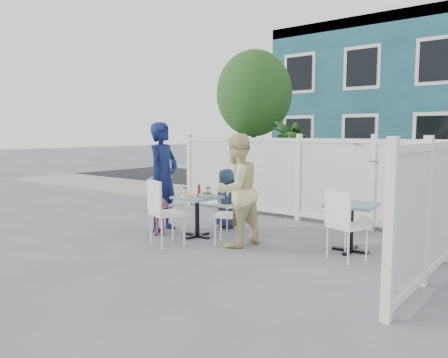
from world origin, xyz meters
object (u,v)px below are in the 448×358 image
Objects in this scene: toddler at (159,212)px; chair_near at (162,208)px; utility_cabinet at (225,174)px; main_table at (197,205)px; boy at (226,198)px; chair_right at (234,209)px; man at (163,177)px; chair_back at (232,200)px; woman at (236,190)px; spare_table at (351,215)px; chair_left at (165,199)px.

chair_near is at bearing -58.10° from toddler.
toddler is (1.91, -4.17, -0.22)m from utility_cabinet.
main_table is 0.84m from boy.
chair_near is 1.60m from boy.
chair_right is 0.49× the size of man.
chair_back reaches higher than toddler.
chair_back is at bearing -162.67° from boy.
boy is (-0.06, 0.84, 0.01)m from main_table.
chair_right is at bearing -6.45° from toddler.
toddler is at bearing 76.55° from chair_back.
chair_right reaches higher than chair_back.
chair_near is (2.46, -4.61, -0.02)m from utility_cabinet.
utility_cabinet is at bearing 136.46° from chair_near.
woman is (1.62, -0.04, -0.10)m from man.
chair_right is at bearing -100.80° from man.
chair_near is (-0.08, -1.62, 0.08)m from chair_back.
chair_right is at bearing -155.68° from spare_table.
man reaches higher than utility_cabinet.
main_table is (2.49, -3.86, -0.09)m from utility_cabinet.
spare_table is at bearing -178.00° from boy.
utility_cabinet is at bearing 122.85° from main_table.
chair_left is (1.66, -3.79, -0.06)m from utility_cabinet.
main_table is at bearing -66.36° from utility_cabinet.
chair_left reaches higher than chair_back.
utility_cabinet is 4.13m from chair_left.
toddler is at bearing 47.70° from chair_left.
boy is at bearing 26.71° from chair_back.
main_table is 0.63× the size of boy.
woman is at bearing -143.00° from chair_right.
utility_cabinet is 4.24m from man.
spare_table is (4.82, -3.16, -0.06)m from utility_cabinet.
chair_right is at bearing -59.12° from utility_cabinet.
main_table is 0.40× the size of woman.
chair_left is 1.00× the size of chair_right.
chair_left is at bearing 50.17° from boy.
boy is (-0.90, 0.89, -0.31)m from woman.
main_table is 0.76m from chair_near.
utility_cabinet is 5.76m from spare_table.
chair_near is (0.81, -0.83, 0.04)m from chair_left.
spare_table is 0.39× the size of man.
chair_left is 1.10m from boy.
utility_cabinet is at bearing -45.67° from boy.
chair_back is at bearing 42.70° from toddler.
chair_back is (-2.28, 0.16, -0.04)m from spare_table.
chair_back is at bearing 175.87° from spare_table.
utility_cabinet is 0.64× the size of man.
man reaches higher than main_table.
chair_right is at bearing 139.35° from boy.
main_table is 2.43m from spare_table.
chair_back is at bearing -54.31° from man.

